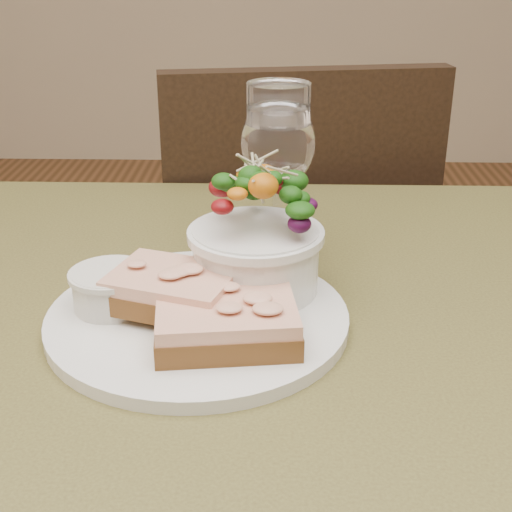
{
  "coord_description": "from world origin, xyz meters",
  "views": [
    {
      "loc": [
        0.03,
        -0.56,
        1.07
      ],
      "look_at": [
        0.01,
        0.02,
        0.81
      ],
      "focal_mm": 50.0,
      "sensor_mm": 36.0,
      "label": 1
    }
  ],
  "objects_px": {
    "salad_bowl": "(256,231)",
    "wine_glass": "(278,148)",
    "chair_far": "(281,368)",
    "cafe_table": "(242,418)",
    "sandwich_back": "(173,289)",
    "dinner_plate": "(198,318)",
    "sandwich_front": "(227,322)",
    "ramekin": "(111,287)"
  },
  "relations": [
    {
      "from": "dinner_plate",
      "to": "wine_glass",
      "type": "bearing_deg",
      "value": 63.82
    },
    {
      "from": "wine_glass",
      "to": "sandwich_front",
      "type": "bearing_deg",
      "value": -102.34
    },
    {
      "from": "salad_bowl",
      "to": "cafe_table",
      "type": "bearing_deg",
      "value": -102.47
    },
    {
      "from": "salad_bowl",
      "to": "wine_glass",
      "type": "height_order",
      "value": "wine_glass"
    },
    {
      "from": "chair_far",
      "to": "salad_bowl",
      "type": "distance_m",
      "value": 0.78
    },
    {
      "from": "sandwich_back",
      "to": "salad_bowl",
      "type": "bearing_deg",
      "value": 52.32
    },
    {
      "from": "chair_far",
      "to": "dinner_plate",
      "type": "bearing_deg",
      "value": 72.91
    },
    {
      "from": "ramekin",
      "to": "salad_bowl",
      "type": "relative_size",
      "value": 0.54
    },
    {
      "from": "salad_bowl",
      "to": "wine_glass",
      "type": "bearing_deg",
      "value": 78.17
    },
    {
      "from": "cafe_table",
      "to": "sandwich_back",
      "type": "height_order",
      "value": "sandwich_back"
    },
    {
      "from": "cafe_table",
      "to": "dinner_plate",
      "type": "relative_size",
      "value": 2.95
    },
    {
      "from": "chair_far",
      "to": "sandwich_front",
      "type": "distance_m",
      "value": 0.83
    },
    {
      "from": "sandwich_front",
      "to": "wine_glass",
      "type": "height_order",
      "value": "wine_glass"
    },
    {
      "from": "chair_far",
      "to": "dinner_plate",
      "type": "distance_m",
      "value": 0.78
    },
    {
      "from": "sandwich_back",
      "to": "cafe_table",
      "type": "bearing_deg",
      "value": 14.85
    },
    {
      "from": "chair_far",
      "to": "wine_glass",
      "type": "bearing_deg",
      "value": 79.0
    },
    {
      "from": "sandwich_front",
      "to": "ramekin",
      "type": "relative_size",
      "value": 1.87
    },
    {
      "from": "chair_far",
      "to": "dinner_plate",
      "type": "xyz_separation_m",
      "value": [
        -0.08,
        -0.62,
        0.46
      ]
    },
    {
      "from": "sandwich_back",
      "to": "salad_bowl",
      "type": "xyz_separation_m",
      "value": [
        0.07,
        0.05,
        0.04
      ]
    },
    {
      "from": "dinner_plate",
      "to": "wine_glass",
      "type": "distance_m",
      "value": 0.2
    },
    {
      "from": "sandwich_front",
      "to": "salad_bowl",
      "type": "relative_size",
      "value": 1.0
    },
    {
      "from": "sandwich_front",
      "to": "sandwich_back",
      "type": "relative_size",
      "value": 1.0
    },
    {
      "from": "dinner_plate",
      "to": "sandwich_back",
      "type": "xyz_separation_m",
      "value": [
        -0.02,
        -0.0,
        0.03
      ]
    },
    {
      "from": "sandwich_front",
      "to": "salad_bowl",
      "type": "height_order",
      "value": "salad_bowl"
    },
    {
      "from": "cafe_table",
      "to": "sandwich_front",
      "type": "bearing_deg",
      "value": -103.31
    },
    {
      "from": "cafe_table",
      "to": "salad_bowl",
      "type": "xyz_separation_m",
      "value": [
        0.01,
        0.05,
        0.17
      ]
    },
    {
      "from": "cafe_table",
      "to": "sandwich_back",
      "type": "bearing_deg",
      "value": 176.92
    },
    {
      "from": "sandwich_front",
      "to": "ramekin",
      "type": "height_order",
      "value": "ramekin"
    },
    {
      "from": "sandwich_back",
      "to": "wine_glass",
      "type": "bearing_deg",
      "value": 75.47
    },
    {
      "from": "cafe_table",
      "to": "ramekin",
      "type": "distance_m",
      "value": 0.18
    },
    {
      "from": "salad_bowl",
      "to": "wine_glass",
      "type": "xyz_separation_m",
      "value": [
        0.02,
        0.1,
        0.05
      ]
    },
    {
      "from": "cafe_table",
      "to": "sandwich_back",
      "type": "xyz_separation_m",
      "value": [
        -0.06,
        0.0,
        0.14
      ]
    },
    {
      "from": "sandwich_front",
      "to": "sandwich_back",
      "type": "bearing_deg",
      "value": 130.73
    },
    {
      "from": "wine_glass",
      "to": "sandwich_back",
      "type": "bearing_deg",
      "value": -122.47
    },
    {
      "from": "chair_far",
      "to": "salad_bowl",
      "type": "height_order",
      "value": "chair_far"
    },
    {
      "from": "cafe_table",
      "to": "salad_bowl",
      "type": "relative_size",
      "value": 6.3
    },
    {
      "from": "dinner_plate",
      "to": "sandwich_back",
      "type": "bearing_deg",
      "value": -179.25
    },
    {
      "from": "salad_bowl",
      "to": "ramekin",
      "type": "bearing_deg",
      "value": -162.45
    },
    {
      "from": "chair_far",
      "to": "sandwich_front",
      "type": "height_order",
      "value": "chair_far"
    },
    {
      "from": "salad_bowl",
      "to": "sandwich_back",
      "type": "bearing_deg",
      "value": -145.61
    },
    {
      "from": "cafe_table",
      "to": "wine_glass",
      "type": "relative_size",
      "value": 4.57
    },
    {
      "from": "dinner_plate",
      "to": "salad_bowl",
      "type": "bearing_deg",
      "value": 43.87
    }
  ]
}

